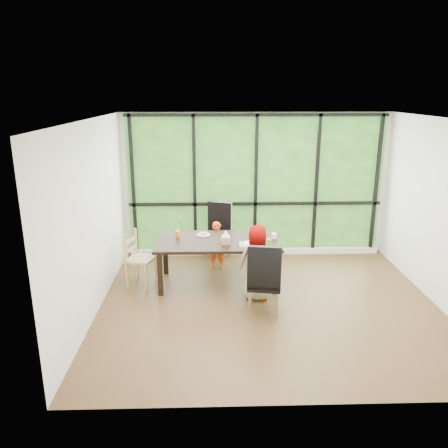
{
  "coord_description": "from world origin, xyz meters",
  "views": [
    {
      "loc": [
        -0.85,
        -6.03,
        3.06
      ],
      "look_at": [
        -0.64,
        0.69,
        1.05
      ],
      "focal_mm": 35.7,
      "sensor_mm": 36.0,
      "label": 1
    }
  ],
  "objects_px": {
    "orange_cup": "(178,234)",
    "chair_interior_leather": "(264,278)",
    "tissue_box": "(226,240)",
    "chair_window_leather": "(217,233)",
    "child_toddler": "(217,245)",
    "white_mug": "(274,236)",
    "green_cup": "(269,242)",
    "child_older": "(257,263)",
    "dining_table": "(218,262)",
    "plate_far": "(203,235)",
    "chair_end_beech": "(141,259)",
    "plate_near": "(252,244)"
  },
  "relations": [
    {
      "from": "orange_cup",
      "to": "white_mug",
      "type": "xyz_separation_m",
      "value": [
        1.58,
        -0.12,
        -0.01
      ]
    },
    {
      "from": "white_mug",
      "to": "tissue_box",
      "type": "xyz_separation_m",
      "value": [
        -0.8,
        -0.24,
        0.01
      ]
    },
    {
      "from": "plate_near",
      "to": "white_mug",
      "type": "bearing_deg",
      "value": 35.6
    },
    {
      "from": "chair_interior_leather",
      "to": "chair_end_beech",
      "type": "bearing_deg",
      "value": -19.96
    },
    {
      "from": "tissue_box",
      "to": "child_older",
      "type": "bearing_deg",
      "value": -41.78
    },
    {
      "from": "plate_far",
      "to": "white_mug",
      "type": "relative_size",
      "value": 2.48
    },
    {
      "from": "chair_interior_leather",
      "to": "child_older",
      "type": "relative_size",
      "value": 0.92
    },
    {
      "from": "child_toddler",
      "to": "white_mug",
      "type": "bearing_deg",
      "value": -30.55
    },
    {
      "from": "plate_near",
      "to": "orange_cup",
      "type": "relative_size",
      "value": 2.53
    },
    {
      "from": "plate_far",
      "to": "white_mug",
      "type": "bearing_deg",
      "value": -10.28
    },
    {
      "from": "chair_end_beech",
      "to": "green_cup",
      "type": "distance_m",
      "value": 2.08
    },
    {
      "from": "chair_interior_leather",
      "to": "plate_near",
      "type": "height_order",
      "value": "chair_interior_leather"
    },
    {
      "from": "child_toddler",
      "to": "white_mug",
      "type": "xyz_separation_m",
      "value": [
        0.92,
        -0.59,
        0.36
      ]
    },
    {
      "from": "tissue_box",
      "to": "chair_window_leather",
      "type": "bearing_deg",
      "value": 95.81
    },
    {
      "from": "chair_interior_leather",
      "to": "orange_cup",
      "type": "height_order",
      "value": "chair_interior_leather"
    },
    {
      "from": "plate_far",
      "to": "chair_end_beech",
      "type": "bearing_deg",
      "value": -163.67
    },
    {
      "from": "chair_end_beech",
      "to": "green_cup",
      "type": "height_order",
      "value": "chair_end_beech"
    },
    {
      "from": "chair_interior_leather",
      "to": "child_toddler",
      "type": "relative_size",
      "value": 1.25
    },
    {
      "from": "plate_near",
      "to": "white_mug",
      "type": "relative_size",
      "value": 3.11
    },
    {
      "from": "child_older",
      "to": "orange_cup",
      "type": "xyz_separation_m",
      "value": [
        -1.24,
        0.77,
        0.22
      ]
    },
    {
      "from": "green_cup",
      "to": "tissue_box",
      "type": "height_order",
      "value": "tissue_box"
    },
    {
      "from": "tissue_box",
      "to": "chair_interior_leather",
      "type": "bearing_deg",
      "value": -59.89
    },
    {
      "from": "chair_window_leather",
      "to": "child_older",
      "type": "height_order",
      "value": "child_older"
    },
    {
      "from": "chair_interior_leather",
      "to": "child_toddler",
      "type": "distance_m",
      "value": 1.83
    },
    {
      "from": "tissue_box",
      "to": "green_cup",
      "type": "bearing_deg",
      "value": -9.3
    },
    {
      "from": "chair_interior_leather",
      "to": "white_mug",
      "type": "bearing_deg",
      "value": -95.34
    },
    {
      "from": "chair_end_beech",
      "to": "white_mug",
      "type": "height_order",
      "value": "chair_end_beech"
    },
    {
      "from": "chair_window_leather",
      "to": "orange_cup",
      "type": "bearing_deg",
      "value": -108.23
    },
    {
      "from": "child_toddler",
      "to": "chair_window_leather",
      "type": "bearing_deg",
      "value": 92.03
    },
    {
      "from": "green_cup",
      "to": "tissue_box",
      "type": "bearing_deg",
      "value": 170.7
    },
    {
      "from": "chair_window_leather",
      "to": "tissue_box",
      "type": "distance_m",
      "value": 1.26
    },
    {
      "from": "child_older",
      "to": "white_mug",
      "type": "bearing_deg",
      "value": -115.89
    },
    {
      "from": "plate_near",
      "to": "plate_far",
      "type": "bearing_deg",
      "value": 148.43
    },
    {
      "from": "orange_cup",
      "to": "chair_window_leather",
      "type": "bearing_deg",
      "value": 52.96
    },
    {
      "from": "dining_table",
      "to": "tissue_box",
      "type": "distance_m",
      "value": 0.49
    },
    {
      "from": "plate_near",
      "to": "orange_cup",
      "type": "bearing_deg",
      "value": 161.83
    },
    {
      "from": "dining_table",
      "to": "tissue_box",
      "type": "relative_size",
      "value": 14.7
    },
    {
      "from": "orange_cup",
      "to": "chair_interior_leather",
      "type": "bearing_deg",
      "value": -43.93
    },
    {
      "from": "plate_far",
      "to": "plate_near",
      "type": "xyz_separation_m",
      "value": [
        0.78,
        -0.48,
        0.0
      ]
    },
    {
      "from": "chair_window_leather",
      "to": "tissue_box",
      "type": "bearing_deg",
      "value": -65.38
    },
    {
      "from": "chair_end_beech",
      "to": "plate_far",
      "type": "distance_m",
      "value": 1.1
    },
    {
      "from": "green_cup",
      "to": "tissue_box",
      "type": "xyz_separation_m",
      "value": [
        -0.67,
        0.11,
        0.0
      ]
    },
    {
      "from": "dining_table",
      "to": "plate_far",
      "type": "bearing_deg",
      "value": 131.95
    },
    {
      "from": "plate_far",
      "to": "dining_table",
      "type": "bearing_deg",
      "value": -48.05
    },
    {
      "from": "white_mug",
      "to": "orange_cup",
      "type": "bearing_deg",
      "value": 175.51
    },
    {
      "from": "dining_table",
      "to": "white_mug",
      "type": "bearing_deg",
      "value": 3.3
    },
    {
      "from": "child_toddler",
      "to": "orange_cup",
      "type": "height_order",
      "value": "child_toddler"
    },
    {
      "from": "chair_window_leather",
      "to": "plate_far",
      "type": "bearing_deg",
      "value": -87.98
    },
    {
      "from": "chair_end_beech",
      "to": "tissue_box",
      "type": "xyz_separation_m",
      "value": [
        1.37,
        -0.15,
        0.36
      ]
    },
    {
      "from": "green_cup",
      "to": "orange_cup",
      "type": "bearing_deg",
      "value": 162.02
    }
  ]
}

